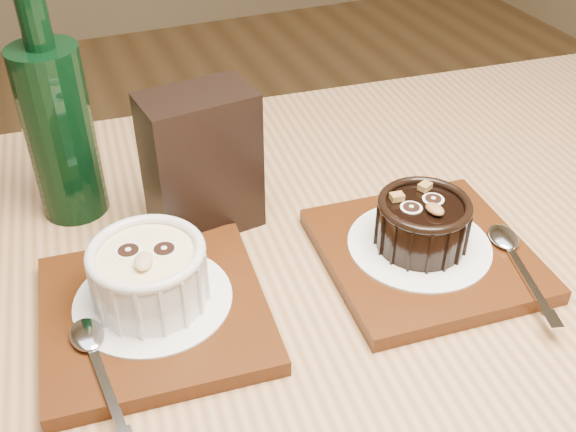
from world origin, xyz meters
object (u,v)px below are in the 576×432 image
at_px(tray_left, 155,313).
at_px(condiment_stand, 202,163).
at_px(ramekin_white, 149,272).
at_px(green_bottle, 59,127).
at_px(ramekin_dark, 423,221).
at_px(tray_right, 425,254).
at_px(table, 332,383).

relative_size(tray_left, condiment_stand, 1.29).
relative_size(ramekin_white, green_bottle, 0.39).
distance_m(ramekin_dark, condiment_stand, 0.21).
xyz_separation_m(ramekin_dark, green_bottle, (-0.28, 0.20, 0.05)).
xyz_separation_m(tray_right, ramekin_dark, (-0.00, 0.01, 0.04)).
distance_m(tray_left, ramekin_white, 0.04).
xyz_separation_m(ramekin_dark, condiment_stand, (-0.16, 0.12, 0.03)).
bearing_deg(green_bottle, ramekin_dark, -35.36).
distance_m(ramekin_white, green_bottle, 0.19).
xyz_separation_m(table, ramekin_dark, (0.10, 0.04, 0.13)).
xyz_separation_m(table, ramekin_white, (-0.14, 0.06, 0.14)).
relative_size(table, tray_right, 7.01).
height_order(ramekin_white, tray_right, ramekin_white).
relative_size(table, green_bottle, 5.23).
distance_m(tray_left, condiment_stand, 0.15).
bearing_deg(ramekin_dark, condiment_stand, 134.12).
xyz_separation_m(tray_left, ramekin_dark, (0.24, -0.01, 0.04)).
bearing_deg(tray_left, ramekin_white, 78.32).
relative_size(tray_left, ramekin_white, 1.91).
bearing_deg(ramekin_white, ramekin_dark, 13.36).
relative_size(ramekin_white, ramekin_dark, 1.13).
relative_size(table, ramekin_white, 13.37).
height_order(ramekin_white, ramekin_dark, ramekin_white).
height_order(tray_right, condiment_stand, condiment_stand).
xyz_separation_m(table, tray_right, (0.10, 0.03, 0.10)).
xyz_separation_m(tray_left, condiment_stand, (0.08, 0.11, 0.06)).
bearing_deg(tray_right, condiment_stand, 142.51).
height_order(tray_right, ramekin_dark, ramekin_dark).
bearing_deg(green_bottle, ramekin_white, -77.54).
xyz_separation_m(tray_left, green_bottle, (-0.04, 0.19, 0.09)).
xyz_separation_m(table, tray_left, (-0.14, 0.05, 0.10)).
xyz_separation_m(ramekin_white, green_bottle, (-0.04, 0.18, 0.05)).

